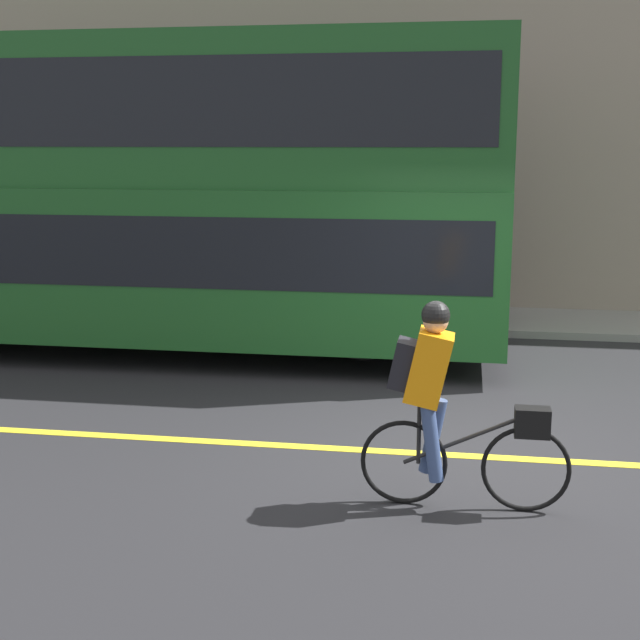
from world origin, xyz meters
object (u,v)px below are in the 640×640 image
at_px(bus, 146,183).
at_px(street_sign_post, 146,220).
at_px(trash_bin, 472,286).
at_px(cyclist_on_bike, 444,398).

distance_m(bus, street_sign_post, 2.59).
distance_m(bus, trash_bin, 5.08).
relative_size(bus, cyclist_on_bike, 5.76).
bearing_deg(bus, trash_bin, 29.00).
xyz_separation_m(cyclist_on_bike, street_sign_post, (-4.87, 6.93, 0.65)).
relative_size(bus, street_sign_post, 3.65).
bearing_deg(trash_bin, cyclist_on_bike, -91.91).
xyz_separation_m(bus, trash_bin, (4.21, 2.34, -1.61)).
bearing_deg(street_sign_post, cyclist_on_bike, -54.92).
relative_size(cyclist_on_bike, trash_bin, 1.62).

